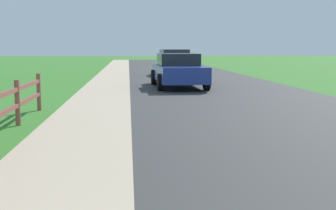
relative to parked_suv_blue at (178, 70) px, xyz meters
The scene contains 6 objects.
ground_plane 6.70m from the parked_suv_blue, 107.98° to the left, with size 120.00×120.00×0.00m, color #377729.
road_asphalt 8.49m from the parked_suv_blue, 80.19° to the left, with size 7.00×66.00×0.01m, color #353535.
curb_concrete 9.78m from the parked_suv_blue, 121.23° to the left, with size 6.00×66.00×0.01m, color #C0AA8E.
grass_verge 10.63m from the parked_suv_blue, 128.18° to the left, with size 5.00×66.00×0.00m, color #377729.
parked_suv_blue is the anchor object (origin of this frame).
parked_car_silver 8.61m from the parked_suv_blue, 85.48° to the left, with size 2.13×4.32×1.55m.
Camera 1 is at (-0.05, -0.83, 1.71)m, focal length 49.33 mm.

